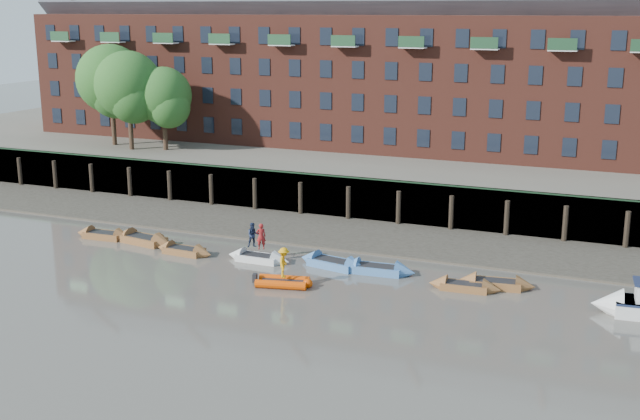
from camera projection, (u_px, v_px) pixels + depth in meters
The scene contains 19 objects.
ground at pixel (237, 323), 41.32m from camera, with size 220.00×220.00×0.00m, color #57534B.
foreshore at pixel (356, 235), 57.45m from camera, with size 110.00×8.00×0.50m, color #3D382F.
mud_band at pixel (339, 247), 54.41m from camera, with size 110.00×1.60×0.10m, color #4C4336.
river_wall at pixel (376, 200), 60.99m from camera, with size 110.00×1.23×3.30m.
bank_terrace at pixel (423, 168), 73.19m from camera, with size 110.00×28.00×3.20m, color #5E594D.
apartment_terrace at pixel (430, 42), 71.34m from camera, with size 80.60×15.56×20.98m.
tree_cluster at pixel (128, 85), 73.11m from camera, with size 11.76×7.74×9.40m.
rowboat_0 at pixel (104, 235), 56.50m from camera, with size 4.52×1.52×1.29m.
rowboat_1 at pixel (144, 240), 55.28m from camera, with size 5.15×2.24×1.44m.
rowboat_2 at pixel (184, 251), 52.90m from camera, with size 4.30×1.47×1.23m.
rowboat_3 at pixel (258, 258), 51.36m from camera, with size 4.35×1.29×1.26m.
rowboat_4 at pixel (333, 263), 50.19m from camera, with size 5.03×2.34×1.41m.
rowboat_5 at pixel (377, 269), 49.08m from camera, with size 4.84×1.70×1.38m.
rowboat_6 at pixel (465, 286), 46.14m from camera, with size 4.24×1.48×1.21m.
rowboat_7 at pixel (495, 284), 46.52m from camera, with size 4.66×1.91×1.31m.
rib_tender at pixel (285, 282), 46.77m from camera, with size 3.38×2.15×0.57m.
person_rower_a at pixel (261, 236), 50.93m from camera, with size 0.62×0.40×1.69m, color maroon.
person_rower_b at pixel (253, 235), 51.36m from camera, with size 0.78×0.61×1.61m, color #19233F.
person_rib_crew at pixel (284, 263), 46.52m from camera, with size 1.16×0.67×1.80m, color orange.
Camera 1 is at (18.72, -34.07, 15.77)m, focal length 45.00 mm.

